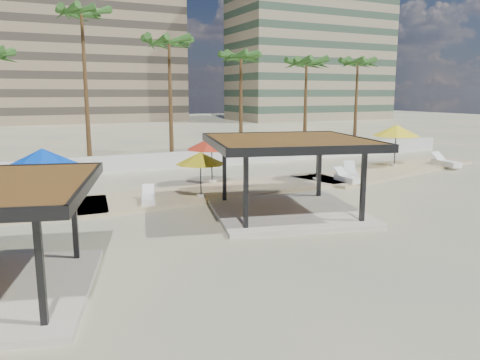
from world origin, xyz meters
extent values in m
plane|color=#CCBA87|center=(0.00, 0.00, 0.00)|extent=(200.00, 200.00, 0.00)
cube|color=#C6B284|center=(2.00, 7.00, 0.06)|extent=(16.24, 5.11, 0.24)
cube|color=#C6B284|center=(16.00, 8.50, 0.06)|extent=(16.49, 7.75, 0.24)
cube|color=silver|center=(0.00, 16.00, 0.60)|extent=(56.00, 0.30, 1.20)
cube|color=#847259|center=(4.00, 78.00, 14.00)|extent=(38.00, 16.00, 28.00)
cube|color=gray|center=(48.00, 66.00, 17.00)|extent=(32.00, 15.00, 34.00)
cube|color=beige|center=(2.96, 1.53, 0.10)|extent=(7.82, 7.82, 0.19)
cube|color=black|center=(0.00, -0.23, 1.66)|extent=(0.21, 0.21, 2.92)
cube|color=black|center=(1.20, 4.49, 1.66)|extent=(0.21, 0.21, 2.92)
cube|color=black|center=(4.71, -1.44, 1.66)|extent=(0.21, 0.21, 2.92)
cube|color=black|center=(5.92, 3.28, 1.66)|extent=(0.21, 0.21, 2.92)
cube|color=brown|center=(2.96, 1.53, 3.25)|extent=(8.06, 8.06, 0.27)
cube|color=black|center=(2.14, -1.68, 3.25)|extent=(6.54, 1.78, 0.33)
cube|color=black|center=(3.78, 4.73, 3.25)|extent=(6.54, 1.78, 0.33)
cube|color=black|center=(-0.25, 2.35, 3.25)|extent=(1.78, 6.54, 0.33)
cube|color=black|center=(6.17, 0.70, 3.25)|extent=(1.78, 6.54, 0.33)
cube|color=black|center=(-7.58, -5.12, 1.51)|extent=(0.20, 0.20, 2.66)
cube|color=black|center=(-6.35, -0.86, 1.51)|extent=(0.20, 0.20, 2.66)
cube|color=black|center=(-8.27, 0.52, 2.96)|extent=(5.91, 1.79, 0.30)
cube|color=black|center=(-6.20, -3.21, 2.96)|extent=(1.79, 5.91, 0.30)
cylinder|color=beige|center=(0.48, 5.80, 0.23)|extent=(0.44, 0.44, 0.11)
cylinder|color=#262628|center=(0.48, 5.80, 1.24)|extent=(0.06, 0.06, 2.12)
cone|color=yellow|center=(0.48, 5.80, 2.15)|extent=(3.29, 3.29, 0.62)
cylinder|color=beige|center=(2.48, 9.13, 0.24)|extent=(0.52, 0.52, 0.12)
cylinder|color=#262628|center=(2.48, 9.13, 1.42)|extent=(0.07, 0.07, 2.48)
cone|color=red|center=(2.48, 9.13, 2.48)|extent=(3.16, 3.16, 0.72)
cylinder|color=beige|center=(8.51, 7.16, 0.23)|extent=(0.44, 0.44, 0.11)
cylinder|color=#262628|center=(8.51, 7.16, 1.24)|extent=(0.06, 0.06, 2.11)
cone|color=#0540D0|center=(8.51, 7.16, 2.14)|extent=(2.68, 2.68, 0.62)
cylinder|color=beige|center=(16.74, 9.20, 0.25)|extent=(0.57, 0.57, 0.14)
cylinder|color=#262628|center=(16.74, 9.20, 1.55)|extent=(0.08, 0.08, 2.75)
cone|color=yellow|center=(16.74, 9.20, 2.73)|extent=(3.52, 3.52, 0.80)
cylinder|color=beige|center=(-6.81, 5.80, 0.25)|extent=(0.55, 0.55, 0.13)
cylinder|color=#262628|center=(-6.81, 5.80, 1.50)|extent=(0.08, 0.08, 2.63)
cone|color=#0540D0|center=(-6.81, 5.80, 2.63)|extent=(3.50, 3.50, 0.77)
cube|color=white|center=(-2.24, 5.80, 0.30)|extent=(1.05, 1.85, 0.25)
cube|color=white|center=(-2.24, 5.80, 0.45)|extent=(1.05, 1.85, 0.05)
cube|color=white|center=(-2.06, 6.46, 0.66)|extent=(0.72, 0.73, 0.45)
cube|color=white|center=(11.11, 7.17, 0.33)|extent=(1.79, 2.15, 0.29)
cube|color=white|center=(11.11, 7.17, 0.51)|extent=(1.79, 2.15, 0.06)
cube|color=white|center=(11.57, 7.85, 0.76)|extent=(0.98, 0.99, 0.53)
cube|color=white|center=(9.79, 5.80, 0.31)|extent=(0.74, 1.91, 0.26)
cube|color=white|center=(9.79, 5.80, 0.47)|extent=(0.74, 1.91, 0.06)
cube|color=white|center=(9.82, 6.53, 0.70)|extent=(0.65, 0.68, 0.48)
cube|color=white|center=(20.13, 7.55, 0.34)|extent=(1.03, 2.30, 0.31)
cube|color=white|center=(20.13, 7.55, 0.52)|extent=(1.03, 2.30, 0.07)
cube|color=white|center=(20.23, 8.41, 0.79)|extent=(0.82, 0.85, 0.57)
cone|color=brown|center=(-3.00, 18.90, 5.47)|extent=(0.36, 0.36, 10.95)
ellipsoid|color=#2C5C20|center=(-3.00, 18.90, 10.70)|extent=(3.00, 3.00, 1.80)
cone|color=brown|center=(3.00, 18.40, 4.61)|extent=(0.36, 0.36, 9.22)
ellipsoid|color=#2C5C20|center=(3.00, 18.40, 8.97)|extent=(3.00, 3.00, 1.80)
cone|color=brown|center=(9.00, 18.60, 4.19)|extent=(0.36, 0.36, 8.38)
ellipsoid|color=#2C5C20|center=(9.00, 18.60, 8.13)|extent=(3.00, 3.00, 1.80)
cone|color=brown|center=(15.00, 18.20, 4.03)|extent=(0.36, 0.36, 8.05)
ellipsoid|color=#2C5C20|center=(15.00, 18.20, 7.80)|extent=(3.00, 3.00, 1.80)
cone|color=brown|center=(21.00, 18.80, 4.15)|extent=(0.36, 0.36, 8.29)
ellipsoid|color=#2C5C20|center=(21.00, 18.80, 8.04)|extent=(3.00, 3.00, 1.80)
camera|label=1|loc=(-7.90, -15.93, 5.35)|focal=35.00mm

